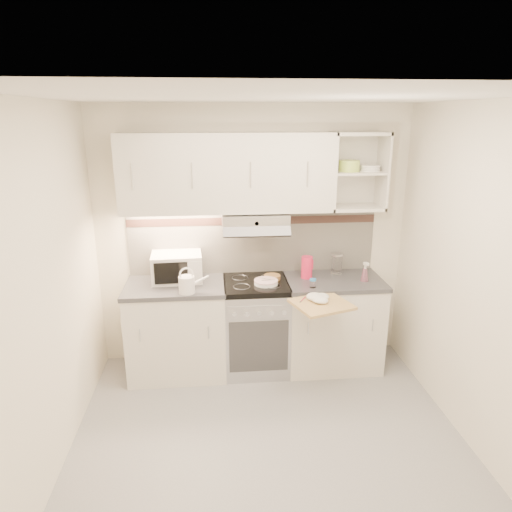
{
  "coord_description": "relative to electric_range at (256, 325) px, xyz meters",
  "views": [
    {
      "loc": [
        -0.38,
        -2.89,
        2.39
      ],
      "look_at": [
        -0.01,
        0.95,
        1.2
      ],
      "focal_mm": 32.0,
      "sensor_mm": 36.0,
      "label": 1
    }
  ],
  "objects": [
    {
      "name": "glass_jar",
      "position": [
        0.81,
        0.15,
        0.55
      ],
      "size": [
        0.11,
        0.11,
        0.21
      ],
      "rotation": [
        0.0,
        0.0,
        -0.23
      ],
      "color": "silver",
      "rests_on": "worktop_right"
    },
    {
      "name": "base_cabinet_right",
      "position": [
        0.75,
        0.0,
        -0.02
      ],
      "size": [
        0.9,
        0.6,
        0.86
      ],
      "primitive_type": "cube",
      "color": "silver",
      "rests_on": "ground"
    },
    {
      "name": "cutting_board",
      "position": [
        0.51,
        -0.52,
        0.42
      ],
      "size": [
        0.55,
        0.52,
        0.02
      ],
      "primitive_type": "cube",
      "rotation": [
        0.0,
        0.0,
        0.33
      ],
      "color": "tan",
      "rests_on": "base_cabinet_right"
    },
    {
      "name": "worktop_right",
      "position": [
        0.75,
        0.0,
        0.43
      ],
      "size": [
        0.92,
        0.62,
        0.04
      ],
      "primitive_type": "cube",
      "color": "#47474C",
      "rests_on": "base_cabinet_right"
    },
    {
      "name": "worktop_left",
      "position": [
        -0.75,
        0.0,
        0.43
      ],
      "size": [
        0.92,
        0.62,
        0.04
      ],
      "primitive_type": "cube",
      "color": "#47474C",
      "rests_on": "base_cabinet_left"
    },
    {
      "name": "plate_stack",
      "position": [
        0.09,
        -0.07,
        0.47
      ],
      "size": [
        0.22,
        0.22,
        0.05
      ],
      "rotation": [
        0.0,
        0.0,
        -0.37
      ],
      "color": "white",
      "rests_on": "electric_range"
    },
    {
      "name": "pink_pitcher",
      "position": [
        0.5,
        0.06,
        0.56
      ],
      "size": [
        0.11,
        0.11,
        0.21
      ],
      "rotation": [
        0.0,
        0.0,
        0.15
      ],
      "color": "#E51F4A",
      "rests_on": "worktop_right"
    },
    {
      "name": "base_cabinet_left",
      "position": [
        -0.75,
        0.0,
        -0.02
      ],
      "size": [
        0.9,
        0.6,
        0.86
      ],
      "primitive_type": "cube",
      "color": "silver",
      "rests_on": "ground"
    },
    {
      "name": "spice_jar",
      "position": [
        0.5,
        -0.2,
        0.49
      ],
      "size": [
        0.06,
        0.06,
        0.08
      ],
      "rotation": [
        0.0,
        0.0,
        -0.14
      ],
      "color": "silver",
      "rests_on": "worktop_right"
    },
    {
      "name": "microwave",
      "position": [
        -0.73,
        0.12,
        0.58
      ],
      "size": [
        0.48,
        0.37,
        0.26
      ],
      "rotation": [
        0.0,
        0.0,
        0.06
      ],
      "color": "silver",
      "rests_on": "worktop_left"
    },
    {
      "name": "ground",
      "position": [
        0.0,
        -1.1,
        -0.45
      ],
      "size": [
        3.0,
        3.0,
        0.0
      ],
      "primitive_type": "plane",
      "color": "#969698",
      "rests_on": "ground"
    },
    {
      "name": "watering_can",
      "position": [
        -0.62,
        -0.22,
        0.53
      ],
      "size": [
        0.28,
        0.14,
        0.23
      ],
      "rotation": [
        0.0,
        0.0,
        0.17
      ],
      "color": "white",
      "rests_on": "worktop_left"
    },
    {
      "name": "spray_bottle",
      "position": [
        1.02,
        -0.07,
        0.53
      ],
      "size": [
        0.08,
        0.08,
        0.2
      ],
      "rotation": [
        0.0,
        0.0,
        0.18
      ],
      "color": "pink",
      "rests_on": "worktop_right"
    },
    {
      "name": "dish_towel",
      "position": [
        0.47,
        -0.49,
        0.47
      ],
      "size": [
        0.28,
        0.26,
        0.06
      ],
      "primitive_type": null,
      "rotation": [
        0.0,
        0.0,
        -0.3
      ],
      "color": "silver",
      "rests_on": "cutting_board"
    },
    {
      "name": "room_shell",
      "position": [
        0.0,
        -0.73,
        1.18
      ],
      "size": [
        3.04,
        2.84,
        2.52
      ],
      "color": "white",
      "rests_on": "ground"
    },
    {
      "name": "electric_range",
      "position": [
        0.0,
        0.0,
        0.0
      ],
      "size": [
        0.6,
        0.6,
        0.9
      ],
      "color": "#B7B7BC",
      "rests_on": "ground"
    },
    {
      "name": "bread_loaf",
      "position": [
        0.16,
        0.06,
        0.47
      ],
      "size": [
        0.16,
        0.16,
        0.04
      ],
      "primitive_type": "cylinder",
      "color": "#B4794C",
      "rests_on": "electric_range"
    }
  ]
}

